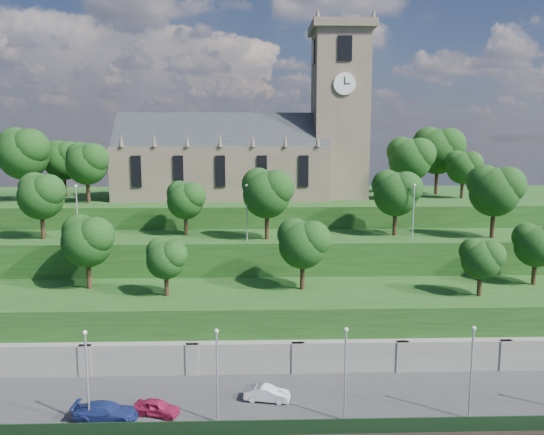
{
  "coord_description": "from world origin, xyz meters",
  "views": [
    {
      "loc": [
        1.06,
        -36.48,
        24.14
      ],
      "look_at": [
        3.12,
        30.0,
        14.21
      ],
      "focal_mm": 35.0,
      "sensor_mm": 36.0,
      "label": 1
    }
  ],
  "objects_px": {
    "car_left": "(157,407)",
    "car_middle": "(267,393)",
    "church": "(254,149)",
    "car_right": "(106,412)"
  },
  "relations": [
    {
      "from": "car_left",
      "to": "car_middle",
      "type": "relative_size",
      "value": 0.97
    },
    {
      "from": "car_left",
      "to": "car_middle",
      "type": "xyz_separation_m",
      "value": [
        8.94,
        2.07,
        0.0
      ]
    },
    {
      "from": "car_left",
      "to": "church",
      "type": "bearing_deg",
      "value": 6.65
    },
    {
      "from": "car_left",
      "to": "car_right",
      "type": "relative_size",
      "value": 0.74
    },
    {
      "from": "car_middle",
      "to": "car_right",
      "type": "distance_m",
      "value": 13.15
    },
    {
      "from": "church",
      "to": "car_left",
      "type": "xyz_separation_m",
      "value": [
        -7.79,
        -42.15,
        -19.88
      ]
    },
    {
      "from": "car_left",
      "to": "car_middle",
      "type": "bearing_deg",
      "value": -59.84
    },
    {
      "from": "car_middle",
      "to": "church",
      "type": "bearing_deg",
      "value": 12.0
    },
    {
      "from": "church",
      "to": "car_left",
      "type": "bearing_deg",
      "value": -100.47
    },
    {
      "from": "church",
      "to": "car_right",
      "type": "xyz_separation_m",
      "value": [
        -11.69,
        -42.91,
        -19.79
      ]
    }
  ]
}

